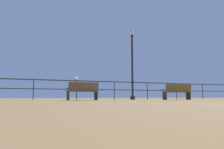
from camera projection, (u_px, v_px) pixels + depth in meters
pier_railing at (131, 86)px, 12.73m from camera, size 24.76×0.05×1.08m
bench_near_left at (83, 90)px, 10.69m from camera, size 1.60×0.78×0.92m
bench_near_right at (177, 91)px, 12.81m from camera, size 1.80×0.80×0.95m
lamppost_center at (132, 64)px, 13.10m from camera, size 0.29×0.29×4.47m
seagull_on_rail at (76, 79)px, 11.57m from camera, size 0.38×0.33×0.21m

